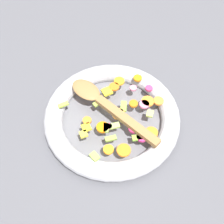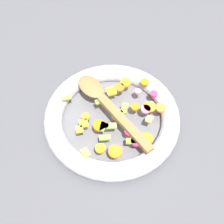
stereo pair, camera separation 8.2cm
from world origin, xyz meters
TOP-DOWN VIEW (x-y plane):
  - ground_plane at (0.00, 0.00)m, footprint 4.00×4.00m
  - skillet at (0.00, 0.00)m, footprint 0.37×0.37m
  - chopped_vegetables at (-0.01, -0.02)m, footprint 0.26×0.29m
  - wooden_spoon at (0.02, 0.02)m, footprint 0.25×0.22m

SIDE VIEW (x-z plane):
  - ground_plane at x=0.00m, z-range 0.00..0.00m
  - skillet at x=0.00m, z-range 0.00..0.05m
  - chopped_vegetables at x=-0.01m, z-range 0.05..0.06m
  - wooden_spoon at x=0.02m, z-range 0.06..0.07m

